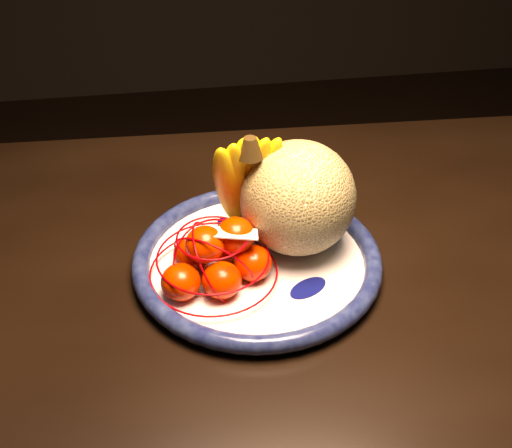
{
  "coord_description": "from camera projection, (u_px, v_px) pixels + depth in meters",
  "views": [
    {
      "loc": [
        -0.05,
        -0.69,
        1.36
      ],
      "look_at": [
        0.05,
        -0.0,
        0.84
      ],
      "focal_mm": 45.0,
      "sensor_mm": 36.0,
      "label": 1
    }
  ],
  "objects": [
    {
      "name": "price_tag",
      "position": [
        230.0,
        233.0,
        0.83
      ],
      "size": [
        0.07,
        0.04,
        0.01
      ],
      "primitive_type": "cube",
      "rotation": [
        -0.14,
        0.1,
        -0.13
      ],
      "color": "white",
      "rests_on": "mandarin_bag"
    },
    {
      "name": "dining_table",
      "position": [
        294.0,
        334.0,
        0.91
      ],
      "size": [
        1.57,
        0.99,
        0.77
      ],
      "rotation": [
        0.0,
        0.0,
        -0.04
      ],
      "color": "black",
      "rests_on": "ground"
    },
    {
      "name": "banana_bunch",
      "position": [
        242.0,
        178.0,
        0.89
      ],
      "size": [
        0.13,
        0.12,
        0.19
      ],
      "rotation": [
        0.0,
        0.0,
        0.18
      ],
      "color": "#FBD500",
      "rests_on": "fruit_bowl"
    },
    {
      "name": "fruit_bowl",
      "position": [
        257.0,
        260.0,
        0.9
      ],
      "size": [
        0.35,
        0.35,
        0.03
      ],
      "rotation": [
        0.0,
        0.0,
        -0.09
      ],
      "color": "white",
      "rests_on": "dining_table"
    },
    {
      "name": "cantaloupe",
      "position": [
        298.0,
        198.0,
        0.88
      ],
      "size": [
        0.16,
        0.16,
        0.16
      ],
      "primitive_type": "sphere",
      "color": "olive",
      "rests_on": "fruit_bowl"
    },
    {
      "name": "mandarin_bag",
      "position": [
        216.0,
        258.0,
        0.85
      ],
      "size": [
        0.19,
        0.19,
        0.11
      ],
      "rotation": [
        0.0,
        0.0,
        0.09
      ],
      "color": "#EB2700",
      "rests_on": "fruit_bowl"
    }
  ]
}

